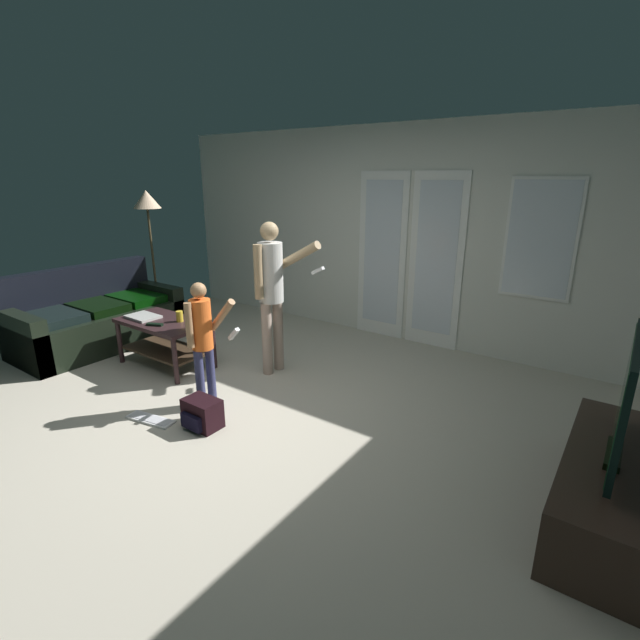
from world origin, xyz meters
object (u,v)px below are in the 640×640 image
at_px(flat_screen_tv, 625,401).
at_px(cup_near_edge, 180,316).
at_px(tv_stand, 606,487).
at_px(leather_couch, 97,320).
at_px(person_child, 203,335).
at_px(floor_lamp, 147,207).
at_px(tv_remote_black, 192,323).
at_px(loose_keyboard, 150,419).
at_px(backpack, 202,414).
at_px(laptop_closed, 143,317).
at_px(dvd_remote_slim, 155,325).
at_px(coffee_table, 165,333).
at_px(person_adult, 272,285).

bearing_deg(flat_screen_tv, cup_near_edge, 179.79).
bearing_deg(tv_stand, leather_couch, -178.42).
relative_size(tv_stand, person_child, 1.31).
bearing_deg(person_child, floor_lamp, 152.06).
bearing_deg(tv_remote_black, loose_keyboard, -25.34).
bearing_deg(backpack, leather_couch, 167.37).
bearing_deg(floor_lamp, backpack, -30.14).
xyz_separation_m(laptop_closed, tv_remote_black, (0.60, 0.16, -0.00)).
bearing_deg(laptop_closed, flat_screen_tv, 3.15).
height_order(flat_screen_tv, loose_keyboard, flat_screen_tv).
distance_m(laptop_closed, cup_near_edge, 0.45).
relative_size(person_child, backpack, 3.74).
xyz_separation_m(loose_keyboard, laptop_closed, (-1.13, 0.77, 0.51)).
distance_m(laptop_closed, dvd_remote_slim, 0.34).
relative_size(leather_couch, person_child, 1.62).
distance_m(floor_lamp, loose_keyboard, 3.36).
relative_size(flat_screen_tv, backpack, 3.31).
xyz_separation_m(leather_couch, tv_remote_black, (1.54, 0.17, 0.20)).
bearing_deg(loose_keyboard, dvd_remote_slim, 139.75).
distance_m(flat_screen_tv, person_child, 3.01).
distance_m(leather_couch, loose_keyboard, 2.21).
bearing_deg(tv_remote_black, tv_stand, 34.58).
distance_m(coffee_table, cup_near_edge, 0.27).
relative_size(tv_stand, backpack, 4.92).
relative_size(cup_near_edge, dvd_remote_slim, 0.66).
height_order(tv_stand, dvd_remote_slim, dvd_remote_slim).
xyz_separation_m(coffee_table, person_child, (1.08, -0.38, 0.31)).
bearing_deg(person_child, laptop_closed, 166.66).
xyz_separation_m(leather_couch, loose_keyboard, (2.06, -0.75, -0.30)).
height_order(backpack, cup_near_edge, cup_near_edge).
xyz_separation_m(tv_stand, laptop_closed, (-4.31, -0.13, 0.31)).
distance_m(tv_remote_black, dvd_remote_slim, 0.37).
distance_m(tv_stand, cup_near_edge, 3.90).
relative_size(person_child, loose_keyboard, 2.46).
relative_size(floor_lamp, loose_keyboard, 3.88).
relative_size(flat_screen_tv, dvd_remote_slim, 5.83).
relative_size(person_adult, tv_remote_black, 9.05).
relative_size(backpack, tv_remote_black, 1.76).
height_order(flat_screen_tv, person_child, person_child).
bearing_deg(cup_near_edge, laptop_closed, -161.44).
bearing_deg(tv_stand, backpack, -165.64).
xyz_separation_m(coffee_table, floor_lamp, (-1.50, 0.98, 1.18)).
height_order(leather_couch, backpack, leather_couch).
bearing_deg(tv_stand, laptop_closed, -178.33).
distance_m(backpack, cup_near_edge, 1.41).
relative_size(flat_screen_tv, loose_keyboard, 2.17).
bearing_deg(person_child, coffee_table, 160.44).
bearing_deg(flat_screen_tv, tv_stand, -65.20).
distance_m(loose_keyboard, laptop_closed, 1.45).
distance_m(tv_stand, person_child, 3.05).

